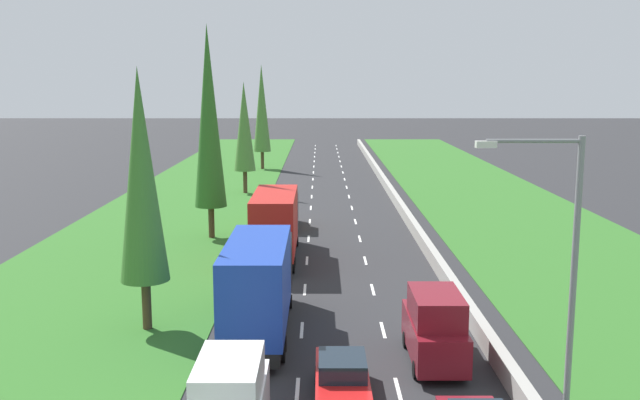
{
  "coord_description": "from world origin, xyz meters",
  "views": [
    {
      "loc": [
        -0.97,
        -2.05,
        10.53
      ],
      "look_at": [
        -0.87,
        53.73,
        1.23
      ],
      "focal_mm": 39.63,
      "sensor_mm": 36.0,
      "label": 1
    }
  ],
  "objects_px": {
    "red_sedan_centre_lane": "(341,379)",
    "poplar_tree_fourth": "(243,127)",
    "maroon_van_right_lane": "(434,327)",
    "street_light_mast": "(562,261)",
    "blue_box_truck_left_lane": "(258,284)",
    "red_box_truck_left_lane": "(275,224)",
    "poplar_tree_third": "(208,117)",
    "poplar_tree_second": "(140,177)",
    "poplar_tree_fifth": "(261,108)",
    "orange_van_left_lane": "(282,208)"
  },
  "relations": [
    {
      "from": "maroon_van_right_lane",
      "to": "street_light_mast",
      "type": "distance_m",
      "value": 6.89
    },
    {
      "from": "blue_box_truck_left_lane",
      "to": "poplar_tree_third",
      "type": "height_order",
      "value": "poplar_tree_third"
    },
    {
      "from": "poplar_tree_fourth",
      "to": "poplar_tree_fifth",
      "type": "height_order",
      "value": "poplar_tree_fifth"
    },
    {
      "from": "street_light_mast",
      "to": "poplar_tree_third",
      "type": "bearing_deg",
      "value": 118.8
    },
    {
      "from": "poplar_tree_third",
      "to": "blue_box_truck_left_lane",
      "type": "bearing_deg",
      "value": -75.45
    },
    {
      "from": "red_sedan_centre_lane",
      "to": "poplar_tree_fourth",
      "type": "xyz_separation_m",
      "value": [
        -7.94,
        45.1,
        5.56
      ]
    },
    {
      "from": "orange_van_left_lane",
      "to": "poplar_tree_third",
      "type": "xyz_separation_m",
      "value": [
        -4.73,
        -3.62,
        6.85
      ]
    },
    {
      "from": "red_sedan_centre_lane",
      "to": "orange_van_left_lane",
      "type": "distance_m",
      "value": 29.1
    },
    {
      "from": "poplar_tree_fourth",
      "to": "poplar_tree_second",
      "type": "bearing_deg",
      "value": -90.39
    },
    {
      "from": "red_sedan_centre_lane",
      "to": "poplar_tree_third",
      "type": "height_order",
      "value": "poplar_tree_third"
    },
    {
      "from": "poplar_tree_second",
      "to": "maroon_van_right_lane",
      "type": "bearing_deg",
      "value": -17.46
    },
    {
      "from": "blue_box_truck_left_lane",
      "to": "street_light_mast",
      "type": "relative_size",
      "value": 1.04
    },
    {
      "from": "orange_van_left_lane",
      "to": "poplar_tree_third",
      "type": "distance_m",
      "value": 9.08
    },
    {
      "from": "street_light_mast",
      "to": "red_box_truck_left_lane",
      "type": "bearing_deg",
      "value": 115.58
    },
    {
      "from": "poplar_tree_fifth",
      "to": "poplar_tree_third",
      "type": "bearing_deg",
      "value": -90.52
    },
    {
      "from": "poplar_tree_third",
      "to": "orange_van_left_lane",
      "type": "bearing_deg",
      "value": 37.47
    },
    {
      "from": "maroon_van_right_lane",
      "to": "poplar_tree_fourth",
      "type": "xyz_separation_m",
      "value": [
        -11.54,
        41.75,
        4.97
      ]
    },
    {
      "from": "poplar_tree_fourth",
      "to": "street_light_mast",
      "type": "height_order",
      "value": "poplar_tree_fourth"
    },
    {
      "from": "poplar_tree_third",
      "to": "street_light_mast",
      "type": "distance_m",
      "value": 30.74
    },
    {
      "from": "blue_box_truck_left_lane",
      "to": "poplar_tree_third",
      "type": "xyz_separation_m",
      "value": [
        -4.88,
        18.81,
        6.07
      ]
    },
    {
      "from": "poplar_tree_second",
      "to": "poplar_tree_fifth",
      "type": "height_order",
      "value": "poplar_tree_fifth"
    },
    {
      "from": "red_sedan_centre_lane",
      "to": "maroon_van_right_lane",
      "type": "height_order",
      "value": "maroon_van_right_lane"
    },
    {
      "from": "maroon_van_right_lane",
      "to": "red_box_truck_left_lane",
      "type": "distance_m",
      "value": 17.36
    },
    {
      "from": "maroon_van_right_lane",
      "to": "orange_van_left_lane",
      "type": "xyz_separation_m",
      "value": [
        -7.04,
        25.54,
        0.0
      ]
    },
    {
      "from": "orange_van_left_lane",
      "to": "street_light_mast",
      "type": "height_order",
      "value": "street_light_mast"
    },
    {
      "from": "blue_box_truck_left_lane",
      "to": "red_sedan_centre_lane",
      "type": "bearing_deg",
      "value": -62.99
    },
    {
      "from": "maroon_van_right_lane",
      "to": "street_light_mast",
      "type": "xyz_separation_m",
      "value": [
        2.97,
        -4.89,
        3.83
      ]
    },
    {
      "from": "blue_box_truck_left_lane",
      "to": "poplar_tree_fourth",
      "type": "relative_size",
      "value": 0.88
    },
    {
      "from": "blue_box_truck_left_lane",
      "to": "poplar_tree_fifth",
      "type": "bearing_deg",
      "value": 94.48
    },
    {
      "from": "red_box_truck_left_lane",
      "to": "poplar_tree_fourth",
      "type": "height_order",
      "value": "poplar_tree_fourth"
    },
    {
      "from": "street_light_mast",
      "to": "maroon_van_right_lane",
      "type": "bearing_deg",
      "value": 121.24
    },
    {
      "from": "blue_box_truck_left_lane",
      "to": "red_box_truck_left_lane",
      "type": "bearing_deg",
      "value": 90.39
    },
    {
      "from": "red_box_truck_left_lane",
      "to": "poplar_tree_third",
      "type": "distance_m",
      "value": 9.81
    },
    {
      "from": "red_box_truck_left_lane",
      "to": "orange_van_left_lane",
      "type": "bearing_deg",
      "value": 90.4
    },
    {
      "from": "blue_box_truck_left_lane",
      "to": "poplar_tree_second",
      "type": "bearing_deg",
      "value": 172.96
    },
    {
      "from": "blue_box_truck_left_lane",
      "to": "poplar_tree_second",
      "type": "distance_m",
      "value": 6.67
    },
    {
      "from": "maroon_van_right_lane",
      "to": "poplar_tree_second",
      "type": "xyz_separation_m",
      "value": [
        -11.8,
        3.71,
        5.26
      ]
    },
    {
      "from": "poplar_tree_second",
      "to": "poplar_tree_fifth",
      "type": "relative_size",
      "value": 0.88
    },
    {
      "from": "poplar_tree_second",
      "to": "poplar_tree_fifth",
      "type": "xyz_separation_m",
      "value": [
        0.37,
        57.18,
        0.76
      ]
    },
    {
      "from": "red_box_truck_left_lane",
      "to": "blue_box_truck_left_lane",
      "type": "bearing_deg",
      "value": -89.61
    },
    {
      "from": "poplar_tree_second",
      "to": "poplar_tree_fourth",
      "type": "height_order",
      "value": "poplar_tree_second"
    },
    {
      "from": "poplar_tree_fourth",
      "to": "poplar_tree_fifth",
      "type": "distance_m",
      "value": 19.17
    },
    {
      "from": "poplar_tree_fourth",
      "to": "poplar_tree_third",
      "type": "bearing_deg",
      "value": -90.68
    },
    {
      "from": "maroon_van_right_lane",
      "to": "poplar_tree_fifth",
      "type": "xyz_separation_m",
      "value": [
        -11.42,
        60.89,
        6.02
      ]
    },
    {
      "from": "red_box_truck_left_lane",
      "to": "poplar_tree_fifth",
      "type": "xyz_separation_m",
      "value": [
        -4.44,
        45.01,
        5.24
      ]
    },
    {
      "from": "blue_box_truck_left_lane",
      "to": "poplar_tree_fourth",
      "type": "distance_m",
      "value": 39.15
    },
    {
      "from": "poplar_tree_second",
      "to": "street_light_mast",
      "type": "relative_size",
      "value": 1.25
    },
    {
      "from": "red_box_truck_left_lane",
      "to": "orange_van_left_lane",
      "type": "height_order",
      "value": "red_box_truck_left_lane"
    },
    {
      "from": "poplar_tree_second",
      "to": "poplar_tree_fourth",
      "type": "bearing_deg",
      "value": 89.61
    },
    {
      "from": "blue_box_truck_left_lane",
      "to": "red_box_truck_left_lane",
      "type": "height_order",
      "value": "same"
    }
  ]
}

